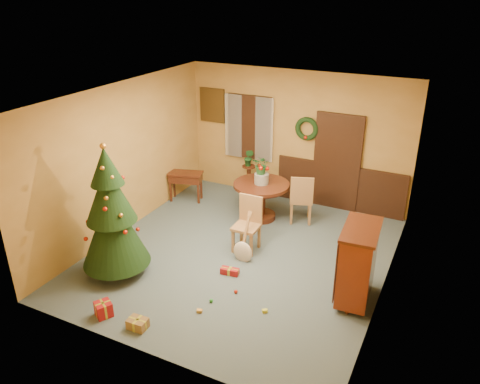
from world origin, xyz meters
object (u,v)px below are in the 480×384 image
Objects in this scene: christmas_tree at (112,215)px; writing_desk at (186,179)px; chair_near at (248,222)px; sideboard at (358,262)px; dining_table at (261,194)px.

christmas_tree is 3.09m from writing_desk.
christmas_tree is 2.80× the size of writing_desk.
chair_near is 0.44× the size of christmas_tree.
chair_near is at bearing -30.90° from writing_desk.
writing_desk is 0.66× the size of sideboard.
dining_table is 0.50× the size of christmas_tree.
christmas_tree is (-1.65, -1.70, 0.55)m from chair_near.
chair_near is 0.82× the size of sideboard.
sideboard is (2.14, -0.67, 0.12)m from chair_near.
christmas_tree is at bearing -134.17° from chair_near.
sideboard reaches higher than chair_near.
dining_table is at bearing 142.18° from sideboard.
chair_near is at bearing 45.83° from christmas_tree.
writing_desk is at bearing 149.10° from chair_near.
dining_table is at bearing 64.71° from christmas_tree.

